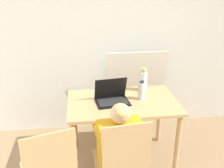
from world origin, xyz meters
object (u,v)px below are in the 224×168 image
chair_occupied (122,164)px  laptop (112,96)px  flower_vase (143,80)px  person_seated (118,140)px  water_bottle (142,91)px

chair_occupied → laptop: laptop is taller
chair_occupied → laptop: bearing=-96.1°
laptop → flower_vase: size_ratio=1.28×
person_seated → chair_occupied: bearing=90.0°
flower_vase → water_bottle: bearing=-107.6°
person_seated → flower_vase: 0.87m
chair_occupied → person_seated: (-0.01, 0.12, 0.15)m
water_bottle → person_seated: bearing=-120.5°
chair_occupied → laptop: 0.72m
person_seated → flower_vase: (0.39, 0.75, 0.22)m
chair_occupied → water_bottle: 0.80m
person_seated → water_bottle: (0.32, 0.54, 0.19)m
chair_occupied → water_bottle: (0.30, 0.66, 0.34)m
person_seated → laptop: (0.01, 0.53, 0.16)m
laptop → water_bottle: (0.30, 0.01, 0.04)m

